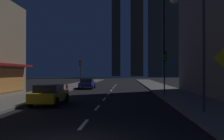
# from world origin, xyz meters

# --- Properties ---
(ground_plane) EXTENTS (78.00, 136.00, 0.10)m
(ground_plane) POSITION_xyz_m (0.00, 32.00, -0.05)
(ground_plane) COLOR black
(sidewalk_right) EXTENTS (4.00, 76.00, 0.15)m
(sidewalk_right) POSITION_xyz_m (7.00, 32.00, 0.07)
(sidewalk_right) COLOR #605E59
(sidewalk_right) RESTS_ON ground
(sidewalk_left) EXTENTS (4.00, 76.00, 0.15)m
(sidewalk_left) POSITION_xyz_m (-7.00, 32.00, 0.07)
(sidewalk_left) COLOR #605E59
(sidewalk_left) RESTS_ON ground
(lane_marking_center) EXTENTS (0.16, 43.80, 0.01)m
(lane_marking_center) POSITION_xyz_m (0.00, 18.80, 0.01)
(lane_marking_center) COLOR silver
(lane_marking_center) RESTS_ON ground
(skyscraper_distant_tall) EXTENTS (5.12, 7.58, 50.00)m
(skyscraper_distant_tall) POSITION_xyz_m (-4.18, 146.45, 25.00)
(skyscraper_distant_tall) COLOR #3B382C
(skyscraper_distant_tall) RESTS_ON ground
(skyscraper_distant_mid) EXTENTS (7.88, 6.85, 72.32)m
(skyscraper_distant_mid) POSITION_xyz_m (8.90, 151.56, 36.16)
(skyscraper_distant_mid) COLOR #3C392D
(skyscraper_distant_mid) RESTS_ON ground
(skyscraper_distant_short) EXTENTS (6.49, 6.13, 73.59)m
(skyscraper_distant_short) POSITION_xyz_m (16.66, 119.40, 36.80)
(skyscraper_distant_short) COLOR #524E3D
(skyscraper_distant_short) RESTS_ON ground
(skyscraper_distant_slender) EXTENTS (7.54, 8.34, 57.97)m
(skyscraper_distant_slender) POSITION_xyz_m (25.01, 120.36, 28.99)
(skyscraper_distant_slender) COLOR brown
(skyscraper_distant_slender) RESTS_ON ground
(car_parked_near) EXTENTS (1.98, 4.24, 1.45)m
(car_parked_near) POSITION_xyz_m (-3.60, 9.76, 0.74)
(car_parked_near) COLOR gold
(car_parked_near) RESTS_ON ground
(car_parked_far) EXTENTS (1.98, 4.24, 1.45)m
(car_parked_far) POSITION_xyz_m (-3.60, 27.06, 0.74)
(car_parked_far) COLOR navy
(car_parked_far) RESTS_ON ground
(fire_hydrant_far_left) EXTENTS (0.42, 0.30, 0.65)m
(fire_hydrant_far_left) POSITION_xyz_m (-5.90, 24.54, 0.45)
(fire_hydrant_far_left) COLOR red
(fire_hydrant_far_left) RESTS_ON sidewalk_left
(traffic_light_near_right) EXTENTS (0.32, 0.48, 4.20)m
(traffic_light_near_right) POSITION_xyz_m (5.50, 15.72, 3.19)
(traffic_light_near_right) COLOR #2D2D2D
(traffic_light_near_right) RESTS_ON sidewalk_right
(traffic_light_far_left) EXTENTS (0.32, 0.48, 4.20)m
(traffic_light_far_left) POSITION_xyz_m (-5.50, 31.99, 3.19)
(traffic_light_far_left) COLOR #2D2D2D
(traffic_light_far_left) RESTS_ON sidewalk_left
(street_lamp_right) EXTENTS (1.96, 0.56, 6.58)m
(street_lamp_right) POSITION_xyz_m (5.38, 6.29, 5.07)
(street_lamp_right) COLOR #38383D
(street_lamp_right) RESTS_ON sidewalk_right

